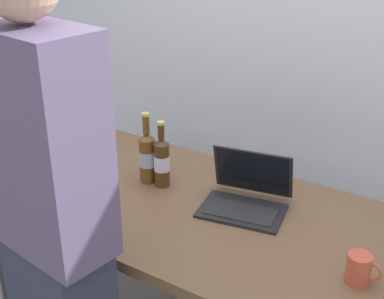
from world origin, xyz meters
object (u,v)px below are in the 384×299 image
Objects in this scene: beer_bottle_green at (147,156)px; beer_bottle_amber at (162,161)px; person_figure at (53,231)px; coffee_mug at (360,269)px; laptop at (246,195)px.

beer_bottle_green reaches higher than beer_bottle_amber.
person_figure is (0.15, -0.68, 0.05)m from beer_bottle_green.
person_figure is 0.98m from coffee_mug.
beer_bottle_green is 0.17× the size of person_figure.
beer_bottle_green is 2.77× the size of coffee_mug.
laptop is 3.25× the size of coffee_mug.
beer_bottle_green is 1.08× the size of beer_bottle_amber.
laptop is 0.57m from coffee_mug.
beer_bottle_amber is at bearing 2.01° from beer_bottle_green.
coffee_mug is (0.99, -0.18, -0.07)m from beer_bottle_green.
person_figure is at bearing -113.54° from laptop.
person_figure is at bearing -84.01° from beer_bottle_amber.
person_figure is at bearing -149.32° from coffee_mug.
coffee_mug is at bearing -10.60° from beer_bottle_green.
beer_bottle_amber is (0.08, 0.00, -0.00)m from beer_bottle_green.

